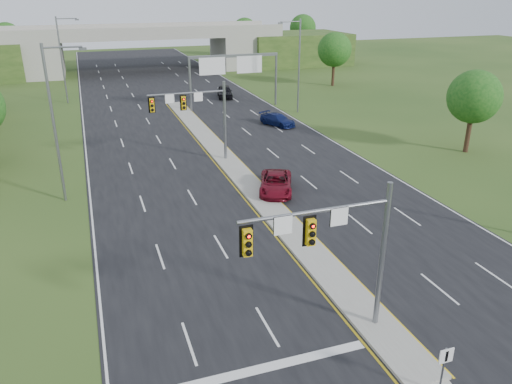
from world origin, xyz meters
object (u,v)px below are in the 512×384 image
object	(u,v)px
overpass	(144,51)
keep_right_sign	(444,364)
signal_mast_near	(338,242)
car_far_b	(278,120)
sign_gantry	(233,66)
car_far_a	(276,183)
car_far_c	(225,92)
signal_mast_far	(199,110)

from	to	relation	value
overpass	keep_right_sign	bearing A→B (deg)	-90.00
signal_mast_near	keep_right_sign	size ratio (longest dim) A/B	3.18
keep_right_sign	car_far_b	xyz separation A→B (m)	(8.79, 39.29, -0.84)
keep_right_sign	sign_gantry	xyz separation A→B (m)	(6.68, 49.45, 3.72)
car_far_a	car_far_c	world-z (taller)	car_far_c
car_far_b	overpass	bearing A→B (deg)	76.46
car_far_a	car_far_b	world-z (taller)	car_far_a
signal_mast_far	car_far_c	xyz separation A→B (m)	(9.67, 26.65, -3.88)
car_far_b	signal_mast_far	bearing A→B (deg)	-162.87
sign_gantry	overpass	distance (m)	35.75
overpass	car_far_a	world-z (taller)	overpass
signal_mast_far	signal_mast_near	bearing A→B (deg)	-90.00
signal_mast_near	overpass	world-z (taller)	overpass
sign_gantry	car_far_b	world-z (taller)	sign_gantry
overpass	car_far_b	distance (m)	46.17
signal_mast_near	car_far_c	world-z (taller)	signal_mast_near
signal_mast_near	car_far_c	distance (m)	52.69
car_far_b	car_far_c	world-z (taller)	car_far_c
signal_mast_near	signal_mast_far	size ratio (longest dim) A/B	1.00
overpass	sign_gantry	bearing A→B (deg)	-79.21
car_far_c	car_far_b	bearing A→B (deg)	-73.84
car_far_a	car_far_b	bearing A→B (deg)	90.38
signal_mast_near	car_far_a	xyz separation A→B (m)	(3.76, 16.53, -4.00)
signal_mast_near	sign_gantry	world-z (taller)	signal_mast_near
keep_right_sign	car_far_a	size ratio (longest dim) A/B	0.43
signal_mast_near	overpass	bearing A→B (deg)	88.38
overpass	signal_mast_near	bearing A→B (deg)	-91.62
car_far_c	signal_mast_far	bearing A→B (deg)	-98.51
signal_mast_near	keep_right_sign	world-z (taller)	signal_mast_near
signal_mast_far	car_far_a	xyz separation A→B (m)	(3.76, -8.47, -4.00)
car_far_c	signal_mast_near	bearing A→B (deg)	-89.17
signal_mast_far	car_far_b	xyz separation A→B (m)	(11.06, 9.84, -4.05)
keep_right_sign	sign_gantry	size ratio (longest dim) A/B	0.19
sign_gantry	signal_mast_far	bearing A→B (deg)	-114.11
signal_mast_far	keep_right_sign	world-z (taller)	signal_mast_far
overpass	car_far_c	xyz separation A→B (m)	(7.40, -28.42, -2.71)
car_far_c	car_far_a	bearing A→B (deg)	-88.11
signal_mast_far	car_far_c	distance (m)	28.61
keep_right_sign	car_far_c	distance (m)	56.59
keep_right_sign	overpass	xyz separation A→B (m)	(0.00, 84.53, 2.04)
signal_mast_near	car_far_b	bearing A→B (deg)	72.39
signal_mast_far	keep_right_sign	size ratio (longest dim) A/B	3.18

